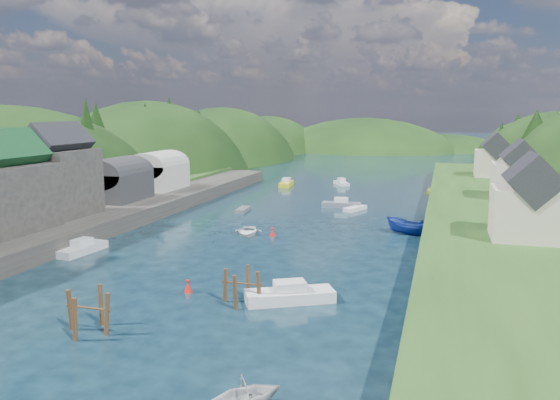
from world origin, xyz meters
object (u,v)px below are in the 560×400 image
(piling_cluster_near, at_px, (88,316))
(channel_buoy_near, at_px, (188,287))
(piling_cluster_far, at_px, (242,290))
(channel_buoy_far, at_px, (272,232))

(piling_cluster_near, height_order, channel_buoy_near, piling_cluster_near)
(piling_cluster_far, bearing_deg, channel_buoy_far, 101.64)
(piling_cluster_near, distance_m, piling_cluster_far, 11.35)
(channel_buoy_far, bearing_deg, piling_cluster_near, -96.07)
(piling_cluster_far, relative_size, channel_buoy_near, 3.03)
(piling_cluster_near, xyz_separation_m, channel_buoy_near, (2.70, 9.38, -0.70))
(piling_cluster_near, height_order, channel_buoy_far, piling_cluster_near)
(piling_cluster_far, distance_m, channel_buoy_near, 5.35)
(piling_cluster_far, distance_m, channel_buoy_far, 22.91)
(piling_cluster_far, xyz_separation_m, channel_buoy_near, (-5.18, 1.20, -0.60))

